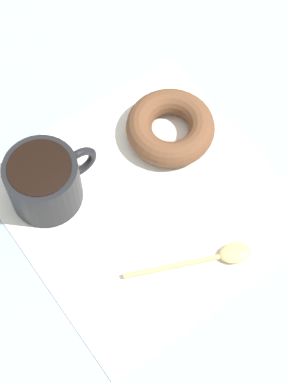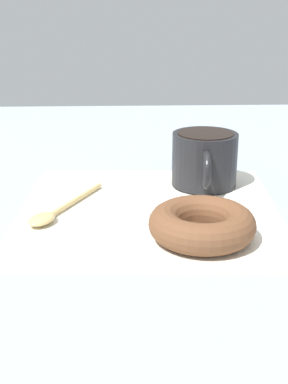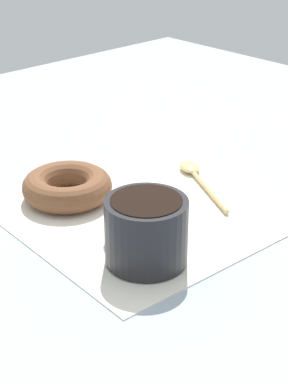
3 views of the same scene
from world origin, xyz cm
name	(u,v)px [view 3 (image 3 of 3)]	position (x,y,z in cm)	size (l,w,h in cm)	color
ground_plane	(169,215)	(0.00, 0.00, -1.00)	(120.00, 120.00, 2.00)	#99A8B7
napkin	(144,209)	(-2.60, 1.38, 0.15)	(28.53, 28.53, 0.30)	white
coffee_cup	(145,229)	(-9.88, -6.54, 3.74)	(8.04, 10.69, 6.61)	black
donut	(67,186)	(-7.41, 9.23, 1.82)	(10.41, 10.41, 3.04)	brown
spoon	(195,174)	(7.71, 3.05, 0.70)	(7.70, 13.24, 0.90)	#D8B772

